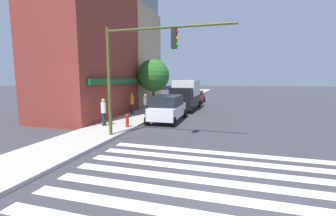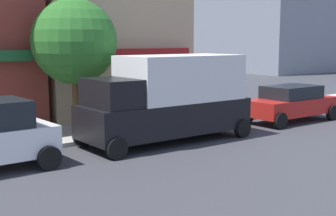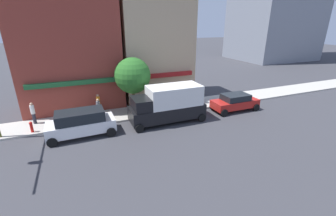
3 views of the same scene
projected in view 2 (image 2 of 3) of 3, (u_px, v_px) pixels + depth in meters
name	position (u px, v px, depth m)	size (l,w,h in m)	color
box_truck_black	(168.00, 97.00, 16.38)	(6.20, 2.42, 3.04)	black
sedan_red	(291.00, 103.00, 20.53)	(4.40, 2.02, 1.59)	#B21E19
street_tree	(74.00, 42.00, 17.01)	(3.12, 3.12, 4.93)	brown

